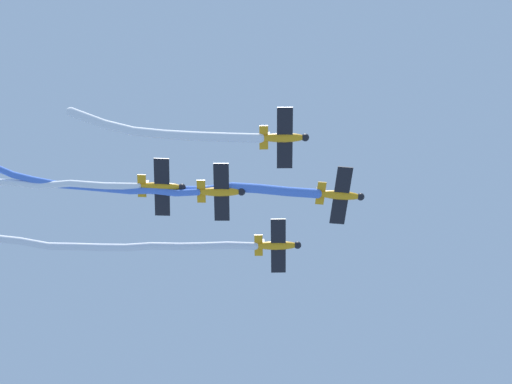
{
  "coord_description": "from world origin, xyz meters",
  "views": [
    {
      "loc": [
        -30.88,
        25.96,
        3.94
      ],
      "look_at": [
        -0.31,
        -2.38,
        78.66
      ],
      "focal_mm": 60.19,
      "sensor_mm": 36.0,
      "label": 1
    }
  ],
  "objects_px": {
    "airplane_right_wing": "(284,138)",
    "airplane_trail": "(162,187)",
    "airplane_slot": "(221,192)",
    "airplane_lead": "(341,195)",
    "airplane_left_wing": "(278,245)"
  },
  "relations": [
    {
      "from": "airplane_lead",
      "to": "airplane_trail",
      "type": "height_order",
      "value": "airplane_trail"
    },
    {
      "from": "airplane_left_wing",
      "to": "airplane_lead",
      "type": "bearing_deg",
      "value": -41.64
    },
    {
      "from": "airplane_slot",
      "to": "airplane_trail",
      "type": "relative_size",
      "value": 0.98
    },
    {
      "from": "airplane_left_wing",
      "to": "airplane_slot",
      "type": "distance_m",
      "value": 8.45
    },
    {
      "from": "airplane_slot",
      "to": "airplane_trail",
      "type": "height_order",
      "value": "airplane_trail"
    },
    {
      "from": "airplane_lead",
      "to": "airplane_trail",
      "type": "distance_m",
      "value": 17.93
    },
    {
      "from": "airplane_right_wing",
      "to": "airplane_trail",
      "type": "xyz_separation_m",
      "value": [
        12.31,
        5.21,
        0.1
      ]
    },
    {
      "from": "airplane_trail",
      "to": "airplane_left_wing",
      "type": "bearing_deg",
      "value": 26.98
    },
    {
      "from": "airplane_lead",
      "to": "airplane_right_wing",
      "type": "bearing_deg",
      "value": -137.72
    },
    {
      "from": "airplane_left_wing",
      "to": "airplane_trail",
      "type": "height_order",
      "value": "airplane_trail"
    },
    {
      "from": "airplane_left_wing",
      "to": "airplane_right_wing",
      "type": "bearing_deg",
      "value": -86.69
    },
    {
      "from": "airplane_lead",
      "to": "airplane_slot",
      "type": "xyz_separation_m",
      "value": [
        7.75,
        9.1,
        -0.2
      ]
    },
    {
      "from": "airplane_left_wing",
      "to": "airplane_right_wing",
      "type": "height_order",
      "value": "airplane_right_wing"
    },
    {
      "from": "airplane_left_wing",
      "to": "airplane_slot",
      "type": "relative_size",
      "value": 0.99
    },
    {
      "from": "airplane_lead",
      "to": "airplane_right_wing",
      "type": "xyz_separation_m",
      "value": [
        -0.67,
        8.43,
        0.3
      ]
    }
  ]
}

